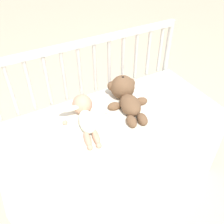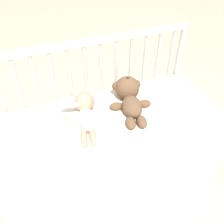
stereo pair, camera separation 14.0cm
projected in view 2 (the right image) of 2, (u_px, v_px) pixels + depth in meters
ground_plane at (112, 176)px, 1.78m from camera, size 12.00×12.00×0.00m
crib_mattress at (112, 151)px, 1.61m from camera, size 1.30×0.59×0.54m
crib_rail at (94, 77)px, 1.59m from camera, size 1.30×0.04×0.90m
blanket at (111, 118)px, 1.45m from camera, size 0.77×0.51×0.01m
teddy_bear at (129, 96)px, 1.51m from camera, size 0.26×0.39×0.15m
baby at (86, 112)px, 1.42m from camera, size 0.27×0.37×0.12m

